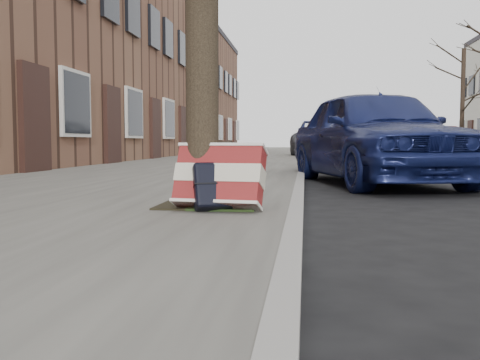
# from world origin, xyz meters

# --- Properties ---
(near_sidewalk) EXTENTS (5.00, 70.00, 0.12)m
(near_sidewalk) POSITION_xyz_m (-3.70, 15.00, 0.06)
(near_sidewalk) COLOR slate
(near_sidewalk) RESTS_ON ground
(house_near) EXTENTS (6.80, 40.00, 7.00)m
(house_near) POSITION_xyz_m (-9.60, 16.00, 3.50)
(house_near) COLOR brown
(house_near) RESTS_ON ground
(dirt_patch) EXTENTS (0.85, 0.85, 0.02)m
(dirt_patch) POSITION_xyz_m (-2.00, 1.20, 0.13)
(dirt_patch) COLOR black
(dirt_patch) RESTS_ON near_sidewalk
(suitcase_red) EXTENTS (0.74, 0.48, 0.54)m
(suitcase_red) POSITION_xyz_m (-1.86, 0.85, 0.39)
(suitcase_red) COLOR maroon
(suitcase_red) RESTS_ON near_sidewalk
(suitcase_navy) EXTENTS (0.60, 0.47, 0.41)m
(suitcase_navy) POSITION_xyz_m (-1.81, 0.83, 0.32)
(suitcase_navy) COLOR black
(suitcase_navy) RESTS_ON near_sidewalk
(car_near_front) EXTENTS (2.87, 4.83, 1.54)m
(car_near_front) POSITION_xyz_m (-0.10, 5.29, 0.77)
(car_near_front) COLOR #151D52
(car_near_front) RESTS_ON ground
(car_near_mid) EXTENTS (1.62, 4.46, 1.46)m
(car_near_mid) POSITION_xyz_m (-0.11, 15.42, 0.73)
(car_near_mid) COLOR #9E9FA6
(car_near_mid) RESTS_ON ground
(car_near_back) EXTENTS (3.73, 6.04, 1.56)m
(car_near_back) POSITION_xyz_m (-0.10, 19.67, 0.78)
(car_near_back) COLOR #3A3B3F
(car_near_back) RESTS_ON ground
(car_far_back) EXTENTS (2.27, 4.41, 1.44)m
(car_far_back) POSITION_xyz_m (4.59, 20.18, 0.72)
(car_far_back) COLOR maroon
(car_far_back) RESTS_ON ground
(tree_far_c) EXTENTS (0.23, 0.23, 5.53)m
(tree_far_c) POSITION_xyz_m (7.20, 26.82, 2.88)
(tree_far_c) COLOR black
(tree_far_c) RESTS_ON far_sidewalk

